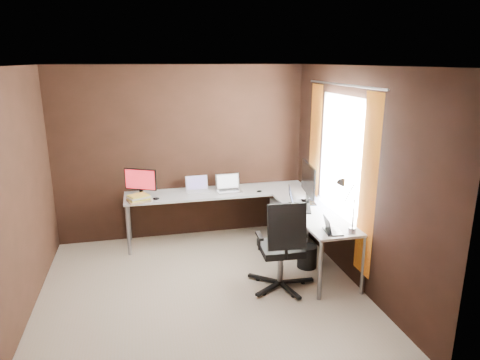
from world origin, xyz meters
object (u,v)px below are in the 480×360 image
(laptop_silver, at_px, (229,187))
(wastebasket, at_px, (307,256))
(laptop_black_big, at_px, (297,204))
(laptop_white, at_px, (197,188))
(book_stack, at_px, (139,198))
(drawer_pedestal, at_px, (288,222))
(monitor_left, at_px, (140,181))
(desk_lamp, at_px, (346,199))
(monitor_right, at_px, (308,181))
(office_chair, at_px, (281,262))
(laptop_black_small, at_px, (331,229))

(laptop_silver, bearing_deg, wastebasket, -57.70)
(wastebasket, bearing_deg, laptop_black_big, 114.82)
(laptop_white, height_order, book_stack, laptop_white)
(drawer_pedestal, height_order, laptop_black_big, laptop_black_big)
(drawer_pedestal, height_order, laptop_silver, laptop_silver)
(monitor_left, relative_size, desk_lamp, 0.70)
(book_stack, bearing_deg, desk_lamp, -35.77)
(monitor_right, xyz_separation_m, laptop_silver, (-0.90, 0.78, -0.25))
(drawer_pedestal, relative_size, book_stack, 1.80)
(drawer_pedestal, distance_m, wastebasket, 0.82)
(laptop_white, xyz_separation_m, office_chair, (0.73, -1.64, -0.46))
(monitor_left, bearing_deg, office_chair, -19.00)
(office_chair, bearing_deg, laptop_black_big, 60.41)
(book_stack, bearing_deg, laptop_black_big, -21.11)
(office_chair, bearing_deg, monitor_right, 55.33)
(wastebasket, bearing_deg, desk_lamp, -76.33)
(laptop_black_small, bearing_deg, desk_lamp, -84.37)
(laptop_silver, distance_m, desk_lamp, 2.04)
(monitor_left, relative_size, laptop_black_small, 1.55)
(laptop_black_small, bearing_deg, laptop_white, 42.25)
(drawer_pedestal, distance_m, laptop_silver, 1.00)
(laptop_silver, height_order, laptop_black_big, laptop_black_big)
(laptop_silver, relative_size, laptop_black_big, 0.77)
(monitor_right, height_order, wastebasket, monitor_right)
(monitor_left, distance_m, book_stack, 0.26)
(book_stack, bearing_deg, laptop_black_small, -37.56)
(wastebasket, bearing_deg, laptop_white, 134.76)
(book_stack, distance_m, office_chair, 2.12)
(laptop_black_big, height_order, wastebasket, laptop_black_big)
(monitor_right, relative_size, laptop_silver, 1.81)
(laptop_white, distance_m, office_chair, 1.86)
(laptop_black_big, relative_size, desk_lamp, 0.78)
(laptop_white, bearing_deg, laptop_black_big, -44.36)
(drawer_pedestal, height_order, desk_lamp, desk_lamp)
(office_chair, bearing_deg, wastebasket, 43.71)
(laptop_white, height_order, wastebasket, laptop_white)
(laptop_black_small, bearing_deg, monitor_left, 57.63)
(laptop_black_small, xyz_separation_m, office_chair, (-0.49, 0.21, -0.45))
(wastebasket, bearing_deg, laptop_black_small, -89.66)
(office_chair, bearing_deg, laptop_silver, 103.80)
(laptop_silver, relative_size, desk_lamp, 0.60)
(office_chair, bearing_deg, drawer_pedestal, 70.31)
(monitor_right, distance_m, laptop_black_big, 0.37)
(laptop_silver, bearing_deg, monitor_right, -42.41)
(monitor_left, distance_m, laptop_black_big, 2.14)
(laptop_black_small, relative_size, office_chair, 0.25)
(monitor_left, height_order, laptop_black_small, monitor_left)
(desk_lamp, bearing_deg, office_chair, 170.33)
(laptop_white, xyz_separation_m, book_stack, (-0.83, -0.28, -0.00))
(drawer_pedestal, xyz_separation_m, book_stack, (-2.08, 0.15, 0.47))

